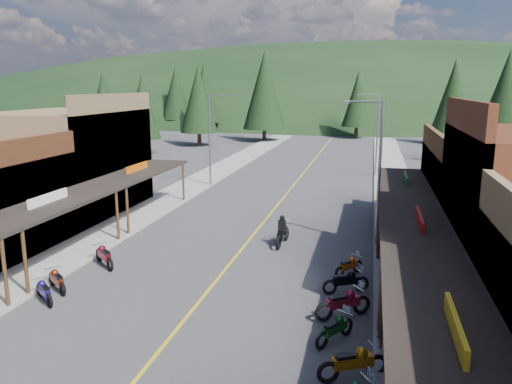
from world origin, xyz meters
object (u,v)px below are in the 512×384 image
Objects in this scene: pine_0 at (104,98)px; pine_4 at (454,96)px; pine_2 at (264,90)px; pine_7 at (176,93)px; pine_1 at (204,93)px; shop_east_3 at (496,195)px; bike_east_8 at (346,280)px; pedestrian_east_a at (406,299)px; pine_8 at (142,107)px; bike_east_9 at (349,265)px; bike_east_5 at (353,361)px; pine_10 at (198,99)px; bike_west_7 at (57,279)px; streetlight_1 at (211,136)px; bike_west_8 at (104,255)px; bike_east_7 at (343,302)px; rider_on_bike at (283,233)px; streetlight_2 at (377,167)px; bike_west_6 at (44,290)px; pine_11 at (506,100)px; pine_3 at (358,99)px; streetlight_3 at (376,131)px; bike_east_6 at (335,327)px; shop_west_3 at (70,162)px; pedestrian_east_b at (397,205)px.

pine_4 reaches higher than pine_0.
pine_2 reaches higher than pine_7.
shop_east_3 is at bearing -57.25° from pine_1.
pine_2 reaches higher than bike_east_8.
pine_7 is 87.30m from pedestrian_east_a.
pine_8 reaches higher than shop_east_3.
bike_east_9 is 5.11m from pedestrian_east_a.
bike_east_5 is (-7.36, -16.60, -1.90)m from shop_east_3.
pine_10 reaches higher than bike_west_7.
streetlight_1 is 20.63m from bike_west_8.
pine_8 is 4.29× the size of bike_east_7.
pine_1 is (16.00, 8.00, 0.75)m from pine_0.
pine_0 is at bearing -153.43° from pine_1.
bike_west_7 is at bearing -86.49° from pine_2.
pine_0 is at bearing 132.24° from rider_on_bike.
streetlight_2 is at bearing -101.99° from pine_4.
bike_east_8 is 2.06m from bike_east_9.
pedestrian_east_a is at bearing -65.74° from pine_1.
bike_east_8 is (11.99, 3.75, 0.05)m from bike_west_6.
shop_east_3 is 27.81m from pine_11.
bike_east_9 is (1.86, -62.74, -5.95)m from pine_3.
pine_7 is (-38.95, 46.00, 2.78)m from streetlight_3.
pine_11 is at bearing 124.88° from bike_east_7.
pine_7 is at bearing 148.64° from bike_east_6.
bike_west_7 is at bearing -147.71° from shop_east_3.
streetlight_1 is at bearing -50.10° from pine_8.
shop_west_3 is 5.85× the size of bike_east_9.
bike_east_5 is 4.15m from bike_east_7.
shop_west_3 is at bearing -83.78° from pine_10.
bike_east_5 is (-0.56, -13.30, -3.83)m from streetlight_2.
bike_west_7 reaches higher than bike_east_9.
pine_3 reaches higher than bike_east_6.
pine_1 is at bearing 26.57° from pine_0.
pine_7 is at bearing 140.71° from pine_2.
bike_east_8 is 1.11× the size of bike_east_9.
pine_10 is at bearing 162.47° from pine_11.
streetlight_3 is 15.55m from pine_11.
pine_8 is 4.50× the size of bike_east_5.
pine_11 is at bearing -36.03° from pine_1.
streetlight_2 is 17.28m from bike_west_6.
rider_on_bike is at bearing 142.89° from bike_east_6.
streetlight_1 is at bearing 173.66° from bike_east_7.
pine_7 is 77.15m from rider_on_bike.
streetlight_3 is 4.21× the size of bike_west_6.
pedestrian_east_b is at bearing -84.63° from streetlight_3.
pine_1 is at bearing 122.75° from shop_east_3.
bike_west_8 is (-19.65, -9.54, -1.91)m from shop_east_3.
shop_west_3 is 27.94m from streetlight_3.
pedestrian_east_a is at bearing -73.00° from pine_2.
pine_8 reaches higher than bike_west_6.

